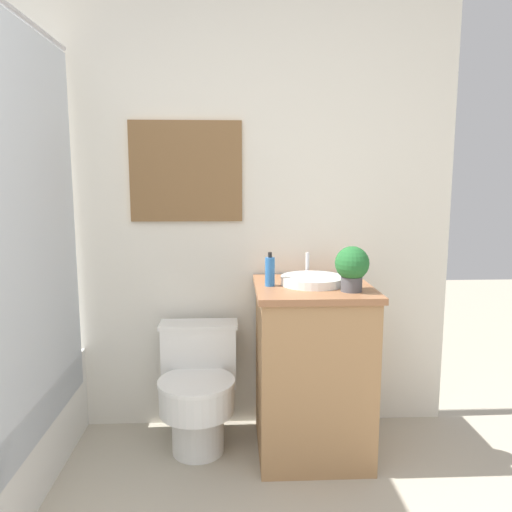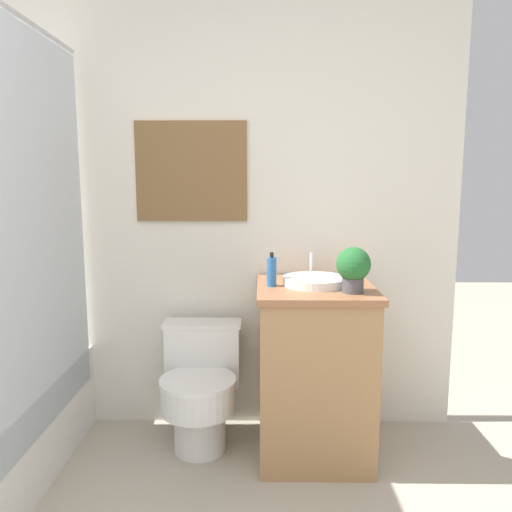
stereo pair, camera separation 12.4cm
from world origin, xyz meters
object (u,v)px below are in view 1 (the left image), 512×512
toilet (198,389)px  sink (313,280)px  soap_bottle (270,271)px  potted_plant (352,266)px

toilet → sink: (0.56, -0.02, 0.56)m
soap_bottle → potted_plant: potted_plant is taller
toilet → potted_plant: potted_plant is taller
sink → potted_plant: potted_plant is taller
toilet → potted_plant: 0.98m
toilet → soap_bottle: 0.70m
sink → potted_plant: bearing=-46.2°
sink → potted_plant: 0.24m
toilet → sink: sink is taller
sink → soap_bottle: 0.22m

